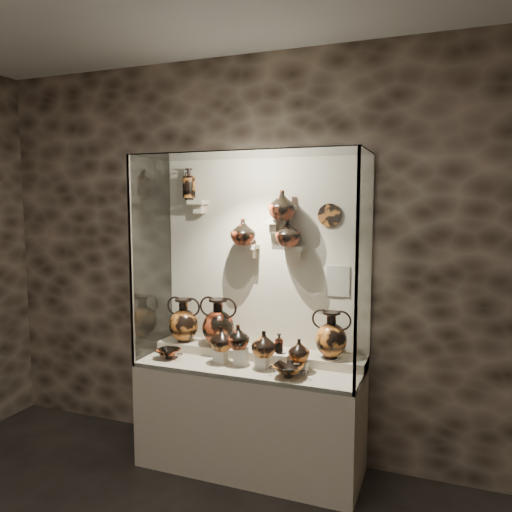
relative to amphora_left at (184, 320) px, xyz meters
The scene contains 36 objects.
wall_back 0.85m from the amphora_left, 15.16° to the left, with size 5.00×0.02×3.20m, color #2C241B.
plinth 0.95m from the amphora_left, 12.67° to the right, with size 1.70×0.60×0.80m, color beige.
front_tier 0.71m from the amphora_left, 12.67° to the right, with size 1.68×0.58×0.03m, color #BFAF94.
rear_tier 0.69m from the amphora_left, ahead, with size 1.70×0.25×0.10m, color #BFAF94.
back_panel 0.85m from the amphora_left, 14.75° to the left, with size 1.70×0.03×1.60m, color beige.
glass_front 0.94m from the amphora_left, 34.34° to the right, with size 1.70×0.01×1.60m, color white.
glass_left 0.57m from the amphora_left, 144.11° to the right, with size 0.01×0.60×1.60m, color white.
glass_right 1.59m from the amphora_left, ahead, with size 0.01×0.60×1.60m, color white.
glass_top 1.47m from the amphora_left, 12.67° to the right, with size 1.70×0.60×0.01m, color white.
frame_post_left 0.70m from the amphora_left, 114.09° to the right, with size 0.02×0.02×1.60m, color gray.
frame_post_right 1.63m from the amphora_left, 16.32° to the right, with size 0.02×0.02×1.60m, color gray.
pedestal_a 0.51m from the amphora_left, 24.63° to the right, with size 0.09×0.09×0.10m, color silver.
pedestal_b 0.65m from the amphora_left, 18.14° to the right, with size 0.09×0.09×0.13m, color silver.
pedestal_c 0.82m from the amphora_left, 14.30° to the right, with size 0.09×0.09×0.09m, color silver.
pedestal_d 0.96m from the amphora_left, 11.90° to the right, with size 0.09×0.09×0.12m, color silver.
pedestal_e 1.10m from the amphora_left, 10.37° to the right, with size 0.09×0.09×0.08m, color silver.
bracket_ul 0.98m from the amphora_left, 44.83° to the left, with size 0.14×0.12×0.04m, color beige.
bracket_ca 0.83m from the amphora_left, ahead, with size 0.14×0.12×0.04m, color beige.
bracket_cb 1.11m from the amphora_left, ahead, with size 0.10×0.12×0.04m, color beige.
bracket_cc 1.12m from the amphora_left, ahead, with size 0.14×0.12×0.04m, color beige.
amphora_left is the anchor object (origin of this frame).
amphora_mid 0.32m from the amphora_left, ahead, with size 0.31×0.31×0.39m, color #A23A1C, non-canonical shape.
amphora_right 1.24m from the amphora_left, ahead, with size 0.28×0.28×0.35m, color #C86B26, non-canonical shape.
jug_a 0.49m from the amphora_left, 25.32° to the right, with size 0.18×0.18×0.18m, color #C86B26.
jug_b 0.62m from the amphora_left, 19.95° to the right, with size 0.17×0.17×0.18m, color #A23A1C.
jug_c 0.81m from the amphora_left, 15.02° to the right, with size 0.18×0.18×0.19m, color #C86B26.
jug_e 1.06m from the amphora_left, 10.00° to the right, with size 0.15×0.15×0.16m, color #C86B26.
lekythos_small 0.91m from the amphora_left, 11.43° to the right, with size 0.07×0.07×0.16m, color #A23A1C, non-canonical shape.
kylix_left 0.33m from the amphora_left, 88.77° to the right, with size 0.23×0.20×0.09m, color #A23A1C, non-canonical shape.
kylix_right 1.08m from the amphora_left, 17.57° to the right, with size 0.27×0.23×0.11m, color #C86B26, non-canonical shape.
lekythos_tall 1.13m from the amphora_left, 76.74° to the left, with size 0.12×0.12×0.29m, color #C86B26, non-canonical shape.
ovoid_vase_a 0.90m from the amphora_left, ahead, with size 0.20×0.20×0.21m, color #A23A1C.
ovoid_vase_b 1.26m from the amphora_left, ahead, with size 0.21×0.21×0.22m, color #A23A1C.
ovoid_vase_c 1.15m from the amphora_left, ahead, with size 0.19×0.19×0.20m, color #A23A1C.
wall_plate 1.47m from the amphora_left, ahead, with size 0.18×0.18×0.02m, color #93501C.
info_placard 1.31m from the amphora_left, ahead, with size 0.18×0.01×0.23m, color beige.
Camera 1 is at (1.36, -1.23, 2.05)m, focal length 35.00 mm.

